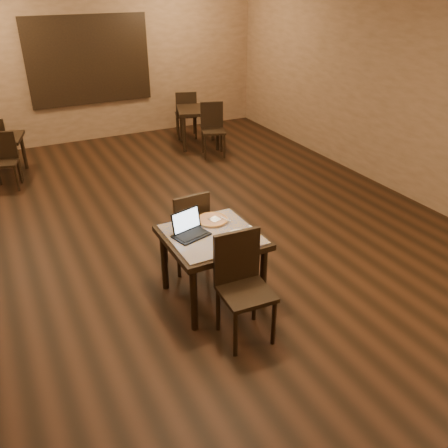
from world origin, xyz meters
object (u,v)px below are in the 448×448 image
chair_main_near (242,280)px  other_table_a_chair_near (213,126)px  other_table_a_chair_far (186,112)px  pizza_pan (212,221)px  laptop (189,228)px  chair_main_far (188,227)px  tiled_table (212,243)px  other_table_b_chair_near (5,157)px  other_table_b (0,144)px  other_table_a (199,115)px

chair_main_near → other_table_a_chair_near: chair_main_near is taller
other_table_a_chair_far → pizza_pan: bearing=87.8°
laptop → other_table_a_chair_near: bearing=45.7°
other_table_a_chair_near → other_table_a_chair_far: size_ratio=1.00×
chair_main_near → chair_main_far: size_ratio=1.07×
pizza_pan → other_table_a_chair_near: 4.21m
tiled_table → laptop: bearing=152.1°
chair_main_near → other_table_b_chair_near: chair_main_near is taller
pizza_pan → chair_main_near: bearing=-97.7°
pizza_pan → other_table_b: 4.74m
tiled_table → chair_main_near: chair_main_near is taller
laptop → other_table_a_chair_near: (2.15, 3.92, -0.28)m
chair_main_far → other_table_a_chair_far: 4.92m
other_table_a_chair_near → other_table_b_chair_near: 3.57m
other_table_a_chair_near → tiled_table: bearing=-98.1°
laptop → other_table_b_chair_near: (-1.41, 4.03, -0.33)m
laptop → other_table_a: (2.13, 4.49, -0.21)m
chair_main_near → tiled_table: bearing=93.6°
other_table_b → other_table_b_chair_near: bearing=-73.3°
tiled_table → other_table_a: bearing=66.7°
chair_main_near → other_table_a: size_ratio=1.04×
tiled_table → chair_main_far: chair_main_far is taller
tiled_table → other_table_a_chair_far: size_ratio=0.97×
other_table_a_chair_near → other_table_b: other_table_a_chair_near is taller
other_table_a → other_table_a_chair_far: bearing=110.4°
chair_main_far → other_table_a: chair_main_far is taller
laptop → other_table_b: bearing=92.1°
tiled_table → other_table_b: bearing=108.9°
chair_main_far → laptop: 0.62m
laptop → other_table_b: 4.76m
other_table_a → pizza_pan: bearing=-94.8°
chair_main_near → other_table_b_chair_near: (-1.62, 4.74, -0.09)m
chair_main_near → pizza_pan: (0.12, 0.85, 0.18)m
chair_main_far → other_table_b_chair_near: chair_main_far is taller
other_table_a_chair_far → laptop: bearing=85.1°
pizza_pan → other_table_b: (-1.75, 4.40, -0.21)m
chair_main_near → other_table_b: size_ratio=1.19×
chair_main_near → pizza_pan: 0.88m
pizza_pan → chair_main_far: bearing=107.1°
chair_main_near → laptop: 0.78m
tiled_table → pizza_pan: bearing=63.0°
pizza_pan → other_table_a: size_ratio=0.35×
other_table_b_chair_near → chair_main_near: bearing=-56.6°
chair_main_near → chair_main_far: chair_main_near is taller
other_table_b → other_table_a_chair_far: bearing=22.9°
tiled_table → other_table_a_chair_near: (1.95, 4.03, -0.12)m
chair_main_near → other_table_b: chair_main_near is taller
other_table_a_chair_near → other_table_b: bearing=-171.9°
chair_main_near → other_table_a: (1.92, 5.20, 0.03)m
other_table_a_chair_near → other_table_b_chair_near: other_table_a_chair_near is taller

